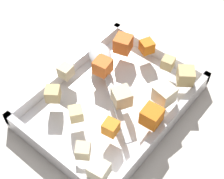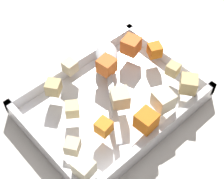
{
  "view_description": "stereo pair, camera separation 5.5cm",
  "coord_description": "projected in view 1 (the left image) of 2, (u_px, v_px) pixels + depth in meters",
  "views": [
    {
      "loc": [
        -0.29,
        -0.23,
        0.52
      ],
      "look_at": [
        0.01,
        0.01,
        0.05
      ],
      "focal_mm": 54.2,
      "sensor_mm": 36.0,
      "label": 1
    },
    {
      "loc": [
        -0.25,
        -0.27,
        0.52
      ],
      "look_at": [
        0.01,
        0.01,
        0.05
      ],
      "focal_mm": 54.2,
      "sensor_mm": 36.0,
      "label": 2
    }
  ],
  "objects": [
    {
      "name": "ground_plane",
      "position": [
        114.0,
        110.0,
        0.64
      ],
      "size": [
        4.0,
        4.0,
        0.0
      ],
      "primitive_type": "plane",
      "color": "beige"
    },
    {
      "name": "baking_dish",
      "position": [
        112.0,
        102.0,
        0.64
      ],
      "size": [
        0.32,
        0.23,
        0.04
      ],
      "color": "silver",
      "rests_on": "ground_plane"
    },
    {
      "name": "potato_chunk_corner_se",
      "position": [
        99.0,
        170.0,
        0.51
      ],
      "size": [
        0.03,
        0.03,
        0.03
      ],
      "primitive_type": "cube",
      "rotation": [
        0.0,
        0.0,
        0.15
      ],
      "color": "beige",
      "rests_on": "baking_dish"
    },
    {
      "name": "potato_chunk_near_spoon",
      "position": [
        76.0,
        114.0,
        0.57
      ],
      "size": [
        0.03,
        0.03,
        0.02
      ],
      "primitive_type": "cube",
      "rotation": [
        0.0,
        0.0,
        0.94
      ],
      "color": "#E0CC89",
      "rests_on": "baking_dish"
    },
    {
      "name": "carrot_chunk_corner_ne",
      "position": [
        103.0,
        66.0,
        0.64
      ],
      "size": [
        0.03,
        0.03,
        0.03
      ],
      "primitive_type": "cube",
      "rotation": [
        0.0,
        0.0,
        0.15
      ],
      "color": "orange",
      "rests_on": "baking_dish"
    },
    {
      "name": "potato_chunk_far_left",
      "position": [
        53.0,
        94.0,
        0.6
      ],
      "size": [
        0.04,
        0.04,
        0.03
      ],
      "primitive_type": "cube",
      "rotation": [
        0.0,
        0.0,
        2.22
      ],
      "color": "tan",
      "rests_on": "baking_dish"
    },
    {
      "name": "potato_chunk_heap_top",
      "position": [
        168.0,
        63.0,
        0.65
      ],
      "size": [
        0.03,
        0.03,
        0.02
      ],
      "primitive_type": "cube",
      "rotation": [
        0.0,
        0.0,
        3.33
      ],
      "color": "tan",
      "rests_on": "baking_dish"
    },
    {
      "name": "carrot_chunk_corner_sw",
      "position": [
        111.0,
        127.0,
        0.56
      ],
      "size": [
        0.03,
        0.03,
        0.02
      ],
      "primitive_type": "cube",
      "rotation": [
        0.0,
        0.0,
        4.88
      ],
      "color": "orange",
      "rests_on": "baking_dish"
    },
    {
      "name": "serving_spoon",
      "position": [
        102.0,
        60.0,
        0.66
      ],
      "size": [
        0.16,
        0.21,
        0.02
      ],
      "rotation": [
        0.0,
        0.0,
        4.09
      ],
      "color": "silver",
      "rests_on": "baking_dish"
    },
    {
      "name": "potato_chunk_corner_nw",
      "position": [
        66.0,
        71.0,
        0.64
      ],
      "size": [
        0.03,
        0.03,
        0.02
      ],
      "primitive_type": "cube",
      "rotation": [
        0.0,
        0.0,
        3.24
      ],
      "color": "beige",
      "rests_on": "baking_dish"
    },
    {
      "name": "carrot_chunk_back_center",
      "position": [
        152.0,
        116.0,
        0.57
      ],
      "size": [
        0.03,
        0.03,
        0.03
      ],
      "primitive_type": "cube",
      "rotation": [
        0.0,
        0.0,
        3.22
      ],
      "color": "orange",
      "rests_on": "baking_dish"
    },
    {
      "name": "carrot_chunk_mid_right",
      "position": [
        147.0,
        46.0,
        0.68
      ],
      "size": [
        0.03,
        0.03,
        0.02
      ],
      "primitive_type": "cube",
      "rotation": [
        0.0,
        0.0,
        5.84
      ],
      "color": "orange",
      "rests_on": "baking_dish"
    },
    {
      "name": "potato_chunk_heap_side",
      "position": [
        186.0,
        76.0,
        0.62
      ],
      "size": [
        0.04,
        0.04,
        0.03
      ],
      "primitive_type": "cube",
      "rotation": [
        0.0,
        0.0,
        2.21
      ],
      "color": "tan",
      "rests_on": "baking_dish"
    },
    {
      "name": "potato_chunk_mid_left",
      "position": [
        83.0,
        151.0,
        0.53
      ],
      "size": [
        0.03,
        0.03,
        0.02
      ],
      "primitive_type": "cube",
      "rotation": [
        0.0,
        0.0,
        3.74
      ],
      "color": "beige",
      "rests_on": "baking_dish"
    },
    {
      "name": "potato_chunk_under_handle",
      "position": [
        120.0,
        99.0,
        0.59
      ],
      "size": [
        0.04,
        0.04,
        0.03
      ],
      "primitive_type": "cube",
      "rotation": [
        0.0,
        0.0,
        5.76
      ],
      "color": "beige",
      "rests_on": "baking_dish"
    },
    {
      "name": "potato_chunk_front_center",
      "position": [
        164.0,
        94.0,
        0.6
      ],
      "size": [
        0.04,
        0.04,
        0.03
      ],
      "primitive_type": "cube",
      "rotation": [
        0.0,
        0.0,
        6.11
      ],
      "color": "beige",
      "rests_on": "baking_dish"
    },
    {
      "name": "carrot_chunk_center",
      "position": [
        123.0,
        44.0,
        0.68
      ],
      "size": [
        0.04,
        0.04,
        0.03
      ],
      "primitive_type": "cube",
      "rotation": [
        0.0,
        0.0,
        0.3
      ],
      "color": "orange",
      "rests_on": "baking_dish"
    }
  ]
}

